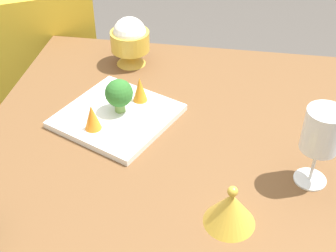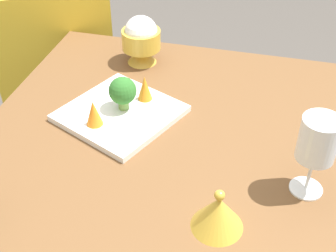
{
  "view_description": "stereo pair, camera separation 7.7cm",
  "coord_description": "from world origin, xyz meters",
  "px_view_note": "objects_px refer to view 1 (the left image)",
  "views": [
    {
      "loc": [
        -0.83,
        -0.13,
        1.41
      ],
      "look_at": [
        0.0,
        0.0,
        0.75
      ],
      "focal_mm": 49.61,
      "sensor_mm": 36.0,
      "label": 1
    },
    {
      "loc": [
        -0.81,
        -0.21,
        1.41
      ],
      "look_at": [
        0.0,
        0.0,
        0.75
      ],
      "focal_mm": 49.61,
      "sensor_mm": 36.0,
      "label": 2
    }
  ],
  "objects_px": {
    "rice_bowl_lid": "(231,208)",
    "broccoli_floret": "(119,94)",
    "chair_near_window": "(40,76)",
    "carrot_garnish_right": "(140,89)",
    "rice_bowl": "(130,40)",
    "wine_glass": "(322,132)",
    "carrot_garnish_left": "(92,117)",
    "serving_plate": "(117,116)"
  },
  "relations": [
    {
      "from": "rice_bowl",
      "to": "broccoli_floret",
      "type": "bearing_deg",
      "value": -173.22
    },
    {
      "from": "serving_plate",
      "to": "chair_near_window",
      "type": "bearing_deg",
      "value": 42.37
    },
    {
      "from": "rice_bowl",
      "to": "rice_bowl_lid",
      "type": "relative_size",
      "value": 1.42
    },
    {
      "from": "serving_plate",
      "to": "carrot_garnish_right",
      "type": "xyz_separation_m",
      "value": [
        0.07,
        -0.04,
        0.04
      ]
    },
    {
      "from": "chair_near_window",
      "to": "broccoli_floret",
      "type": "bearing_deg",
      "value": -75.64
    },
    {
      "from": "broccoli_floret",
      "to": "carrot_garnish_left",
      "type": "bearing_deg",
      "value": 149.56
    },
    {
      "from": "rice_bowl",
      "to": "carrot_garnish_right",
      "type": "distance_m",
      "value": 0.21
    },
    {
      "from": "chair_near_window",
      "to": "broccoli_floret",
      "type": "relative_size",
      "value": 9.91
    },
    {
      "from": "carrot_garnish_right",
      "to": "rice_bowl_lid",
      "type": "bearing_deg",
      "value": -145.03
    },
    {
      "from": "rice_bowl_lid",
      "to": "carrot_garnish_right",
      "type": "bearing_deg",
      "value": 34.97
    },
    {
      "from": "rice_bowl_lid",
      "to": "carrot_garnish_right",
      "type": "distance_m",
      "value": 0.43
    },
    {
      "from": "serving_plate",
      "to": "carrot_garnish_left",
      "type": "distance_m",
      "value": 0.09
    },
    {
      "from": "chair_near_window",
      "to": "carrot_garnish_right",
      "type": "distance_m",
      "value": 0.64
    },
    {
      "from": "carrot_garnish_right",
      "to": "wine_glass",
      "type": "bearing_deg",
      "value": -117.34
    },
    {
      "from": "wine_glass",
      "to": "rice_bowl",
      "type": "relative_size",
      "value": 1.26
    },
    {
      "from": "rice_bowl",
      "to": "carrot_garnish_left",
      "type": "bearing_deg",
      "value": 177.34
    },
    {
      "from": "rice_bowl_lid",
      "to": "broccoli_floret",
      "type": "xyz_separation_m",
      "value": [
        0.3,
        0.28,
        0.03
      ]
    },
    {
      "from": "broccoli_floret",
      "to": "serving_plate",
      "type": "bearing_deg",
      "value": 156.04
    },
    {
      "from": "wine_glass",
      "to": "broccoli_floret",
      "type": "distance_m",
      "value": 0.48
    },
    {
      "from": "chair_near_window",
      "to": "carrot_garnish_left",
      "type": "height_order",
      "value": "chair_near_window"
    },
    {
      "from": "chair_near_window",
      "to": "carrot_garnish_right",
      "type": "relative_size",
      "value": 13.08
    },
    {
      "from": "chair_near_window",
      "to": "serving_plate",
      "type": "distance_m",
      "value": 0.64
    },
    {
      "from": "chair_near_window",
      "to": "carrot_garnish_left",
      "type": "relative_size",
      "value": 13.16
    },
    {
      "from": "carrot_garnish_right",
      "to": "rice_bowl",
      "type": "bearing_deg",
      "value": 19.05
    },
    {
      "from": "broccoli_floret",
      "to": "carrot_garnish_left",
      "type": "xyz_separation_m",
      "value": [
        -0.08,
        0.05,
        -0.02
      ]
    },
    {
      "from": "serving_plate",
      "to": "wine_glass",
      "type": "bearing_deg",
      "value": -107.79
    },
    {
      "from": "rice_bowl",
      "to": "wine_glass",
      "type": "bearing_deg",
      "value": -130.89
    },
    {
      "from": "serving_plate",
      "to": "carrot_garnish_right",
      "type": "distance_m",
      "value": 0.09
    },
    {
      "from": "rice_bowl_lid",
      "to": "serving_plate",
      "type": "distance_m",
      "value": 0.41
    },
    {
      "from": "wine_glass",
      "to": "serving_plate",
      "type": "relative_size",
      "value": 0.54
    },
    {
      "from": "rice_bowl",
      "to": "broccoli_floret",
      "type": "height_order",
      "value": "rice_bowl"
    },
    {
      "from": "carrot_garnish_left",
      "to": "carrot_garnish_right",
      "type": "bearing_deg",
      "value": -33.18
    },
    {
      "from": "chair_near_window",
      "to": "carrot_garnish_left",
      "type": "bearing_deg",
      "value": -83.47
    },
    {
      "from": "wine_glass",
      "to": "carrot_garnish_right",
      "type": "bearing_deg",
      "value": 62.66
    },
    {
      "from": "rice_bowl",
      "to": "broccoli_floret",
      "type": "xyz_separation_m",
      "value": [
        -0.25,
        -0.03,
        -0.01
      ]
    },
    {
      "from": "carrot_garnish_right",
      "to": "carrot_garnish_left",
      "type": "bearing_deg",
      "value": 146.82
    },
    {
      "from": "serving_plate",
      "to": "broccoli_floret",
      "type": "relative_size",
      "value": 3.85
    },
    {
      "from": "chair_near_window",
      "to": "serving_plate",
      "type": "relative_size",
      "value": 2.57
    },
    {
      "from": "chair_near_window",
      "to": "carrot_garnish_right",
      "type": "height_order",
      "value": "chair_near_window"
    },
    {
      "from": "rice_bowl_lid",
      "to": "broccoli_floret",
      "type": "distance_m",
      "value": 0.41
    },
    {
      "from": "chair_near_window",
      "to": "broccoli_floret",
      "type": "xyz_separation_m",
      "value": [
        -0.44,
        -0.42,
        0.26
      ]
    },
    {
      "from": "rice_bowl_lid",
      "to": "serving_plate",
      "type": "height_order",
      "value": "rice_bowl_lid"
    }
  ]
}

